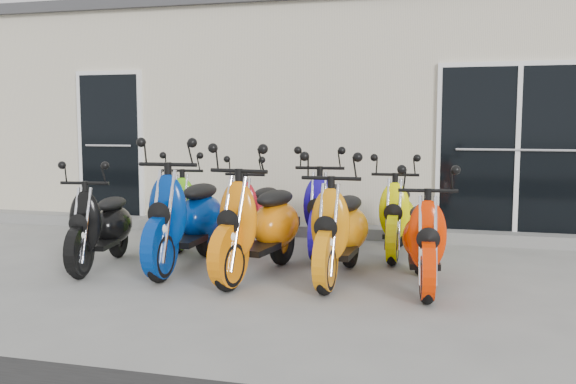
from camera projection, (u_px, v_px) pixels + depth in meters
The scene contains 15 objects.
ground at pixel (273, 267), 6.87m from camera, with size 80.00×80.00×0.00m, color gray.
building at pixel (354, 119), 11.69m from camera, with size 14.00×6.00×3.20m, color beige.
roof_cap at pixel (355, 25), 11.50m from camera, with size 14.20×6.20×0.16m, color #3F3F42.
front_step at pixel (315, 230), 8.80m from camera, with size 14.00×0.40×0.15m, color gray.
door_left at pixel (110, 141), 9.65m from camera, with size 1.07×0.08×2.22m, color black.
door_right at pixel (518, 145), 8.14m from camera, with size 2.02×0.08×2.22m, color black.
scooter_front_black at pixel (100, 213), 6.82m from camera, with size 0.57×1.58×1.17m, color black, non-canonical shape.
scooter_front_blue at pixel (186, 203), 6.77m from camera, with size 0.69×1.90×1.41m, color navy, non-canonical shape.
scooter_front_orange_a at pixel (259, 210), 6.39m from camera, with size 0.67×1.84×1.36m, color orange, non-canonical shape.
scooter_front_orange_b at pixel (340, 215), 6.27m from camera, with size 0.63×1.74×1.29m, color orange, non-canonical shape.
scooter_front_red at pixel (424, 225), 5.96m from camera, with size 0.58×1.61×1.19m, color red, non-canonical shape.
scooter_back_green at pixel (191, 197), 8.11m from camera, with size 0.59×1.62×1.20m, color #62C113, non-canonical shape.
scooter_back_red at pixel (256, 201), 7.92m from camera, with size 0.57×1.57×1.16m, color #B11620, non-canonical shape.
scooter_back_blue at pixel (325, 199), 7.60m from camera, with size 0.63×1.74×1.29m, color #180A95, non-canonical shape.
scooter_back_yellow at pixel (397, 204), 7.43m from camera, with size 0.59×1.64×1.21m, color #E8EA01, non-canonical shape.
Camera 1 is at (1.92, -6.47, 1.55)m, focal length 40.00 mm.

